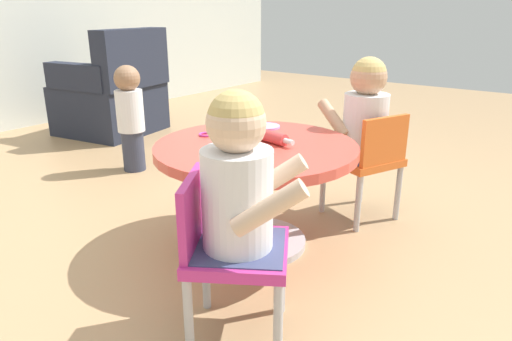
{
  "coord_description": "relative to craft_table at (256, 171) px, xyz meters",
  "views": [
    {
      "loc": [
        -1.47,
        -1.11,
        0.99
      ],
      "look_at": [
        0.0,
        0.0,
        0.35
      ],
      "focal_mm": 32.5,
      "sensor_mm": 36.0,
      "label": 1
    }
  ],
  "objects": [
    {
      "name": "ground_plane",
      "position": [
        0.0,
        0.0,
        -0.35
      ],
      "size": [
        10.0,
        10.0,
        0.0
      ],
      "primitive_type": "plane",
      "color": "tan"
    },
    {
      "name": "craft_table",
      "position": [
        0.0,
        0.0,
        0.0
      ],
      "size": [
        0.85,
        0.85,
        0.46
      ],
      "color": "silver",
      "rests_on": "ground"
    },
    {
      "name": "child_chair_left",
      "position": [
        -0.53,
        -0.29,
        -0.04
      ],
      "size": [
        0.41,
        0.41,
        0.54
      ],
      "color": "#B7B7BC",
      "rests_on": "ground"
    },
    {
      "name": "seated_child_left",
      "position": [
        -0.51,
        -0.32,
        0.18
      ],
      "size": [
        0.41,
        0.44,
        0.51
      ],
      "color": "#3F4772",
      "rests_on": "ground"
    },
    {
      "name": "child_chair_right",
      "position": [
        0.55,
        -0.26,
        -0.04
      ],
      "size": [
        0.39,
        0.39,
        0.54
      ],
      "color": "#B7B7BC",
      "rests_on": "ground"
    },
    {
      "name": "seated_child_right",
      "position": [
        0.56,
        -0.22,
        0.18
      ],
      "size": [
        0.38,
        0.42,
        0.51
      ],
      "color": "#3F4772",
      "rests_on": "ground"
    },
    {
      "name": "armchair_dark",
      "position": [
        0.87,
        2.15,
        -0.04
      ],
      "size": [
        0.81,
        0.83,
        0.85
      ],
      "color": "#232838",
      "rests_on": "ground"
    },
    {
      "name": "toddler_standing",
      "position": [
        0.33,
        1.24,
        0.01
      ],
      "size": [
        0.17,
        0.17,
        0.67
      ],
      "color": "#33384C",
      "rests_on": "ground"
    },
    {
      "name": "rolling_pin",
      "position": [
        0.05,
        -0.05,
        0.14
      ],
      "size": [
        0.07,
        0.23,
        0.05
      ],
      "color": "#D83F3F",
      "rests_on": "craft_table"
    },
    {
      "name": "craft_scissors",
      "position": [
        -0.08,
        0.01,
        0.12
      ],
      "size": [
        0.09,
        0.14,
        0.01
      ],
      "color": "silver",
      "rests_on": "craft_table"
    },
    {
      "name": "playdough_blob_0",
      "position": [
        0.25,
        0.13,
        0.12
      ],
      "size": [
        0.13,
        0.13,
        0.01
      ],
      "primitive_type": "cylinder",
      "color": "#CC99E5",
      "rests_on": "craft_table"
    },
    {
      "name": "cookie_cutter_0",
      "position": [
        -0.24,
        -0.1,
        0.12
      ],
      "size": [
        0.06,
        0.06,
        0.01
      ],
      "primitive_type": "torus",
      "color": "orange",
      "rests_on": "craft_table"
    },
    {
      "name": "cookie_cutter_1",
      "position": [
        -0.19,
        -0.03,
        0.12
      ],
      "size": [
        0.06,
        0.06,
        0.01
      ],
      "primitive_type": "torus",
      "color": "orange",
      "rests_on": "craft_table"
    },
    {
      "name": "cookie_cutter_2",
      "position": [
        0.11,
        0.01,
        0.12
      ],
      "size": [
        0.05,
        0.05,
        0.01
      ],
      "primitive_type": "torus",
      "color": "orange",
      "rests_on": "craft_table"
    },
    {
      "name": "cookie_cutter_3",
      "position": [
        -0.02,
        0.26,
        0.12
      ],
      "size": [
        0.06,
        0.06,
        0.01
      ],
      "primitive_type": "torus",
      "color": "#D83FA5",
      "rests_on": "craft_table"
    }
  ]
}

